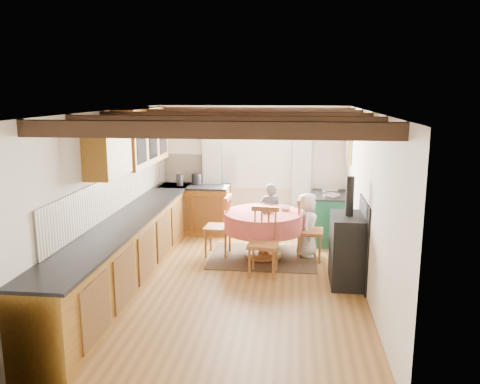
# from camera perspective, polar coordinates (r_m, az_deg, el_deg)

# --- Properties ---
(floor) EXTENTS (3.60, 5.50, 0.00)m
(floor) POSITION_cam_1_polar(r_m,az_deg,el_deg) (7.02, -0.75, -10.56)
(floor) COLOR olive
(floor) RESTS_ON ground
(ceiling) EXTENTS (3.60, 5.50, 0.00)m
(ceiling) POSITION_cam_1_polar(r_m,az_deg,el_deg) (6.50, -0.80, 9.41)
(ceiling) COLOR white
(ceiling) RESTS_ON ground
(wall_back) EXTENTS (3.60, 0.00, 2.40)m
(wall_back) POSITION_cam_1_polar(r_m,az_deg,el_deg) (9.35, 1.35, 2.70)
(wall_back) COLOR silver
(wall_back) RESTS_ON ground
(wall_front) EXTENTS (3.60, 0.00, 2.40)m
(wall_front) POSITION_cam_1_polar(r_m,az_deg,el_deg) (4.06, -5.73, -9.42)
(wall_front) COLOR silver
(wall_front) RESTS_ON ground
(wall_left) EXTENTS (0.00, 5.50, 2.40)m
(wall_left) POSITION_cam_1_polar(r_m,az_deg,el_deg) (7.11, -15.32, -0.57)
(wall_left) COLOR silver
(wall_left) RESTS_ON ground
(wall_right) EXTENTS (0.00, 5.50, 2.40)m
(wall_right) POSITION_cam_1_polar(r_m,az_deg,el_deg) (6.68, 14.73, -1.31)
(wall_right) COLOR silver
(wall_right) RESTS_ON ground
(beam_a) EXTENTS (3.60, 0.16, 0.16)m
(beam_a) POSITION_cam_1_polar(r_m,az_deg,el_deg) (4.53, -4.02, 7.27)
(beam_a) COLOR black
(beam_a) RESTS_ON ceiling
(beam_b) EXTENTS (3.60, 0.16, 0.16)m
(beam_b) POSITION_cam_1_polar(r_m,az_deg,el_deg) (5.52, -2.13, 8.07)
(beam_b) COLOR black
(beam_b) RESTS_ON ceiling
(beam_c) EXTENTS (3.60, 0.16, 0.16)m
(beam_c) POSITION_cam_1_polar(r_m,az_deg,el_deg) (6.51, -0.80, 8.62)
(beam_c) COLOR black
(beam_c) RESTS_ON ceiling
(beam_d) EXTENTS (3.60, 0.16, 0.16)m
(beam_d) POSITION_cam_1_polar(r_m,az_deg,el_deg) (7.50, 0.17, 9.02)
(beam_d) COLOR black
(beam_d) RESTS_ON ceiling
(beam_e) EXTENTS (3.60, 0.16, 0.16)m
(beam_e) POSITION_cam_1_polar(r_m,az_deg,el_deg) (8.49, 0.92, 9.33)
(beam_e) COLOR black
(beam_e) RESTS_ON ceiling
(splash_left) EXTENTS (0.02, 4.50, 0.55)m
(splash_left) POSITION_cam_1_polar(r_m,az_deg,el_deg) (7.38, -14.33, -0.08)
(splash_left) COLOR beige
(splash_left) RESTS_ON wall_left
(splash_back) EXTENTS (1.40, 0.02, 0.55)m
(splash_back) POSITION_cam_1_polar(r_m,az_deg,el_deg) (9.47, -4.71, 2.78)
(splash_back) COLOR beige
(splash_back) RESTS_ON wall_back
(base_cabinet_left) EXTENTS (0.60, 5.30, 0.88)m
(base_cabinet_left) POSITION_cam_1_polar(r_m,az_deg,el_deg) (7.20, -12.76, -6.55)
(base_cabinet_left) COLOR #8F621D
(base_cabinet_left) RESTS_ON floor
(base_cabinet_back) EXTENTS (1.30, 0.60, 0.88)m
(base_cabinet_back) POSITION_cam_1_polar(r_m,az_deg,el_deg) (9.36, -5.26, -2.08)
(base_cabinet_back) COLOR #8F621D
(base_cabinet_back) RESTS_ON floor
(worktop_left) EXTENTS (0.64, 5.30, 0.04)m
(worktop_left) POSITION_cam_1_polar(r_m,az_deg,el_deg) (7.07, -12.78, -3.02)
(worktop_left) COLOR black
(worktop_left) RESTS_ON base_cabinet_left
(worktop_back) EXTENTS (1.30, 0.64, 0.04)m
(worktop_back) POSITION_cam_1_polar(r_m,az_deg,el_deg) (9.24, -5.34, 0.66)
(worktop_back) COLOR black
(worktop_back) RESTS_ON base_cabinet_back
(wall_cabinet_glass) EXTENTS (0.34, 1.80, 0.90)m
(wall_cabinet_glass) POSITION_cam_1_polar(r_m,az_deg,el_deg) (8.06, -11.34, 6.42)
(wall_cabinet_glass) COLOR #8F621D
(wall_cabinet_glass) RESTS_ON wall_left
(wall_cabinet_solid) EXTENTS (0.34, 0.90, 0.70)m
(wall_cabinet_solid) POSITION_cam_1_polar(r_m,az_deg,el_deg) (6.66, -15.23, 4.74)
(wall_cabinet_solid) COLOR #8F621D
(wall_cabinet_solid) RESTS_ON wall_left
(window_frame) EXTENTS (1.34, 0.03, 1.54)m
(window_frame) POSITION_cam_1_polar(r_m,az_deg,el_deg) (9.27, 1.97, 5.12)
(window_frame) COLOR white
(window_frame) RESTS_ON wall_back
(window_pane) EXTENTS (1.20, 0.01, 1.40)m
(window_pane) POSITION_cam_1_polar(r_m,az_deg,el_deg) (9.27, 1.97, 5.12)
(window_pane) COLOR white
(window_pane) RESTS_ON wall_back
(curtain_left) EXTENTS (0.35, 0.10, 2.10)m
(curtain_left) POSITION_cam_1_polar(r_m,az_deg,el_deg) (9.36, -3.29, 2.08)
(curtain_left) COLOR silver
(curtain_left) RESTS_ON wall_back
(curtain_right) EXTENTS (0.35, 0.10, 2.10)m
(curtain_right) POSITION_cam_1_polar(r_m,az_deg,el_deg) (9.23, 7.18, 1.87)
(curtain_right) COLOR silver
(curtain_right) RESTS_ON wall_back
(curtain_rod) EXTENTS (2.00, 0.03, 0.03)m
(curtain_rod) POSITION_cam_1_polar(r_m,az_deg,el_deg) (9.14, 1.95, 8.80)
(curtain_rod) COLOR black
(curtain_rod) RESTS_ON wall_back
(wall_picture) EXTENTS (0.04, 0.50, 0.60)m
(wall_picture) POSITION_cam_1_polar(r_m,az_deg,el_deg) (8.85, 12.63, 5.18)
(wall_picture) COLOR gold
(wall_picture) RESTS_ON wall_right
(wall_plate) EXTENTS (0.30, 0.02, 0.30)m
(wall_plate) POSITION_cam_1_polar(r_m,az_deg,el_deg) (9.22, 7.89, 5.60)
(wall_plate) COLOR silver
(wall_plate) RESTS_ON wall_back
(rug) EXTENTS (1.72, 1.34, 0.01)m
(rug) POSITION_cam_1_polar(r_m,az_deg,el_deg) (8.03, 2.70, -7.60)
(rug) COLOR #473725
(rug) RESTS_ON floor
(dining_table) EXTENTS (1.26, 1.26, 0.76)m
(dining_table) POSITION_cam_1_polar(r_m,az_deg,el_deg) (7.92, 2.73, -5.04)
(dining_table) COLOR #CE6C6B
(dining_table) RESTS_ON floor
(chair_near) EXTENTS (0.47, 0.49, 1.00)m
(chair_near) POSITION_cam_1_polar(r_m,az_deg,el_deg) (7.14, 2.74, -5.90)
(chair_near) COLOR olive
(chair_near) RESTS_ON floor
(chair_left) EXTENTS (0.48, 0.46, 1.01)m
(chair_left) POSITION_cam_1_polar(r_m,az_deg,el_deg) (8.02, -2.62, -3.91)
(chair_left) COLOR olive
(chair_left) RESTS_ON floor
(chair_right) EXTENTS (0.48, 0.46, 1.01)m
(chair_right) POSITION_cam_1_polar(r_m,az_deg,el_deg) (7.87, 8.18, -4.31)
(chair_right) COLOR olive
(chair_right) RESTS_ON floor
(aga_range) EXTENTS (0.62, 0.96, 0.89)m
(aga_range) POSITION_cam_1_polar(r_m,az_deg,el_deg) (8.89, 10.46, -2.94)
(aga_range) COLOR #16482F
(aga_range) RESTS_ON floor
(cast_iron_stove) EXTENTS (0.46, 0.77, 1.53)m
(cast_iron_stove) POSITION_cam_1_polar(r_m,az_deg,el_deg) (6.92, 12.55, -4.47)
(cast_iron_stove) COLOR black
(cast_iron_stove) RESTS_ON floor
(child_far) EXTENTS (0.41, 0.27, 1.10)m
(child_far) POSITION_cam_1_polar(r_m,az_deg,el_deg) (8.54, 3.55, -2.62)
(child_far) COLOR #424950
(child_far) RESTS_ON floor
(child_right) EXTENTS (0.39, 0.55, 1.06)m
(child_right) POSITION_cam_1_polar(r_m,az_deg,el_deg) (8.02, 7.83, -3.83)
(child_right) COLOR silver
(child_right) RESTS_ON floor
(bowl_a) EXTENTS (0.31, 0.31, 0.05)m
(bowl_a) POSITION_cam_1_polar(r_m,az_deg,el_deg) (7.79, 3.31, -2.22)
(bowl_a) COLOR silver
(bowl_a) RESTS_ON dining_table
(bowl_b) EXTENTS (0.19, 0.19, 0.05)m
(bowl_b) POSITION_cam_1_polar(r_m,az_deg,el_deg) (7.97, 5.30, -1.94)
(bowl_b) COLOR silver
(bowl_b) RESTS_ON dining_table
(cup) EXTENTS (0.14, 0.14, 0.10)m
(cup) POSITION_cam_1_polar(r_m,az_deg,el_deg) (7.80, 2.75, -2.01)
(cup) COLOR silver
(cup) RESTS_ON dining_table
(canister_tall) EXTENTS (0.13, 0.13, 0.22)m
(canister_tall) POSITION_cam_1_polar(r_m,az_deg,el_deg) (9.22, -7.06, 1.42)
(canister_tall) COLOR #262628
(canister_tall) RESTS_ON worktop_back
(canister_wide) EXTENTS (0.19, 0.19, 0.21)m
(canister_wide) POSITION_cam_1_polar(r_m,az_deg,el_deg) (9.30, -5.07, 1.53)
(canister_wide) COLOR #262628
(canister_wide) RESTS_ON worktop_back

